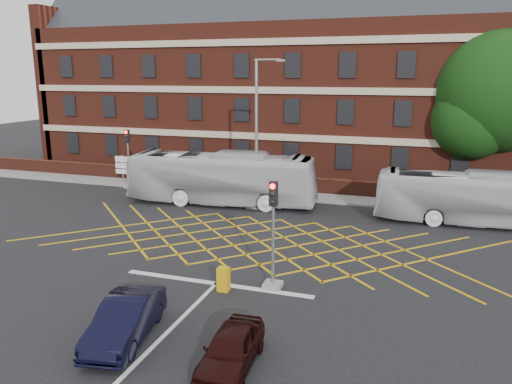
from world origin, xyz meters
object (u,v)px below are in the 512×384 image
(bus_right, at_px, (473,198))
(car_navy, at_px, (125,320))
(traffic_light_near, at_px, (273,245))
(bus_left, at_px, (222,178))
(direction_signs, at_px, (122,166))
(traffic_light_far, at_px, (129,164))
(street_lamp, at_px, (257,158))
(deciduous_tree, at_px, (496,100))
(utility_cabinet, at_px, (223,279))
(car_maroon, at_px, (231,349))

(bus_right, xyz_separation_m, car_navy, (-11.37, -16.97, -0.81))
(traffic_light_near, bearing_deg, bus_left, 120.98)
(direction_signs, bearing_deg, traffic_light_far, -39.27)
(street_lamp, bearing_deg, direction_signs, 164.31)
(deciduous_tree, bearing_deg, utility_cabinet, -118.56)
(bus_left, height_order, deciduous_tree, deciduous_tree)
(bus_right, relative_size, traffic_light_far, 2.48)
(bus_right, xyz_separation_m, utility_cabinet, (-9.80, -12.64, -1.00))
(traffic_light_near, bearing_deg, deciduous_tree, 64.21)
(deciduous_tree, bearing_deg, traffic_light_near, -115.79)
(traffic_light_far, xyz_separation_m, utility_cabinet, (13.34, -14.46, -1.29))
(bus_right, relative_size, utility_cabinet, 11.10)
(car_maroon, height_order, traffic_light_far, traffic_light_far)
(car_navy, xyz_separation_m, car_maroon, (3.74, -0.41, -0.09))
(bus_left, relative_size, traffic_light_near, 2.83)
(traffic_light_near, distance_m, traffic_light_far, 20.26)
(car_maroon, xyz_separation_m, deciduous_tree, (9.26, 25.72, 5.87))
(car_navy, relative_size, direction_signs, 1.84)
(traffic_light_near, height_order, direction_signs, traffic_light_near)
(deciduous_tree, distance_m, traffic_light_near, 22.79)
(bus_right, height_order, traffic_light_near, traffic_light_near)
(direction_signs, bearing_deg, car_maroon, -50.32)
(car_maroon, relative_size, street_lamp, 0.38)
(deciduous_tree, xyz_separation_m, traffic_light_far, (-24.76, -6.52, -4.69))
(car_navy, height_order, traffic_light_near, traffic_light_near)
(bus_left, relative_size, utility_cabinet, 12.66)
(utility_cabinet, bearing_deg, car_maroon, -65.42)
(bus_left, xyz_separation_m, traffic_light_far, (-8.18, 2.11, 0.08))
(bus_right, bearing_deg, traffic_light_near, 143.03)
(bus_right, relative_size, car_maroon, 3.11)
(traffic_light_far, bearing_deg, bus_right, -4.50)
(bus_left, relative_size, street_lamp, 1.34)
(street_lamp, height_order, direction_signs, street_lamp)
(traffic_light_near, bearing_deg, bus_right, 55.44)
(bus_left, xyz_separation_m, bus_right, (14.96, 0.29, -0.21))
(utility_cabinet, bearing_deg, traffic_light_near, 27.72)
(car_navy, bearing_deg, deciduous_tree, 52.11)
(bus_left, height_order, street_lamp, street_lamp)
(bus_left, distance_m, utility_cabinet, 13.44)
(car_navy, bearing_deg, traffic_light_near, 47.10)
(bus_right, relative_size, deciduous_tree, 0.95)
(car_maroon, distance_m, direction_signs, 26.34)
(traffic_light_far, bearing_deg, utility_cabinet, -47.31)
(bus_left, bearing_deg, street_lamp, -99.44)
(bus_left, xyz_separation_m, car_maroon, (7.32, -17.09, -1.11))
(car_navy, height_order, direction_signs, direction_signs)
(bus_left, height_order, car_maroon, bus_left)
(bus_left, height_order, traffic_light_far, traffic_light_far)
(bus_left, bearing_deg, car_maroon, -161.89)
(bus_left, bearing_deg, car_navy, -172.95)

